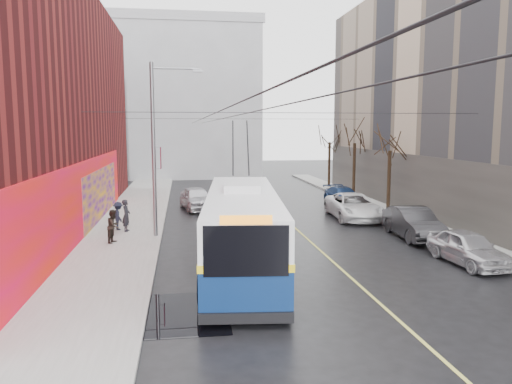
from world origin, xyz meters
TOP-DOWN VIEW (x-y plane):
  - ground at (0.00, 0.00)m, footprint 140.00×140.00m
  - sidewalk_left at (-8.00, 12.00)m, footprint 4.00×60.00m
  - sidewalk_right at (9.00, 12.00)m, footprint 2.00×60.00m
  - lane_line at (1.50, 14.00)m, footprint 0.12×50.00m
  - building_far at (-6.00, 44.99)m, footprint 20.50×12.10m
  - streetlight_pole at (-6.14, 10.00)m, footprint 2.65×0.60m
  - catenary_wires at (-2.54, 14.77)m, footprint 18.00×60.00m
  - tree_near at (9.00, 16.00)m, footprint 3.20×3.20m
  - tree_mid at (9.00, 23.00)m, footprint 3.20×3.20m
  - tree_far at (9.00, 30.00)m, footprint 3.20×3.20m
  - puddle at (-4.85, -0.89)m, footprint 2.63×3.81m
  - pigeons_flying at (-2.43, 9.78)m, footprint 2.30×2.48m
  - trolleybus at (-2.48, 3.83)m, footprint 4.03×13.07m
  - parked_car_a at (7.00, 3.02)m, footprint 1.99×4.36m
  - parked_car_b at (7.00, 8.09)m, footprint 1.95×4.97m
  - parked_car_c at (5.80, 13.91)m, footprint 2.92×5.87m
  - parked_car_d at (7.00, 19.58)m, footprint 2.20×4.71m
  - following_car at (-3.94, 18.97)m, footprint 2.65×4.97m
  - pedestrian_a at (-7.92, 11.33)m, footprint 0.49×0.68m
  - pedestrian_b at (-8.24, 8.67)m, footprint 0.82×0.94m
  - pedestrian_c at (-8.40, 11.83)m, footprint 0.87×1.14m

SIDE VIEW (x-z plane):
  - ground at x=0.00m, z-range 0.00..0.00m
  - lane_line at x=1.50m, z-range 0.00..0.01m
  - puddle at x=-4.85m, z-range 0.00..0.01m
  - sidewalk_left at x=-8.00m, z-range 0.00..0.15m
  - sidewalk_right at x=9.00m, z-range 0.00..0.15m
  - parked_car_d at x=7.00m, z-range 0.00..1.33m
  - parked_car_a at x=7.00m, z-range 0.00..1.45m
  - parked_car_c at x=5.80m, z-range 0.00..1.60m
  - following_car at x=-3.94m, z-range 0.00..1.61m
  - parked_car_b at x=7.00m, z-range 0.00..1.61m
  - pedestrian_c at x=-8.40m, z-range 0.15..1.70m
  - pedestrian_b at x=-8.24m, z-range 0.15..1.78m
  - pedestrian_a at x=-7.92m, z-range 0.15..1.89m
  - trolleybus at x=-2.48m, z-range -1.36..4.76m
  - streetlight_pole at x=-6.14m, z-range 0.35..9.35m
  - tree_near at x=9.00m, z-range 1.78..8.18m
  - tree_far at x=9.00m, z-range 1.86..8.43m
  - tree_mid at x=9.00m, z-range 1.91..8.59m
  - catenary_wires at x=-2.54m, z-range 6.13..6.36m
  - pigeons_flying at x=-2.43m, z-range 6.80..7.77m
  - building_far at x=-6.00m, z-range 0.02..18.02m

